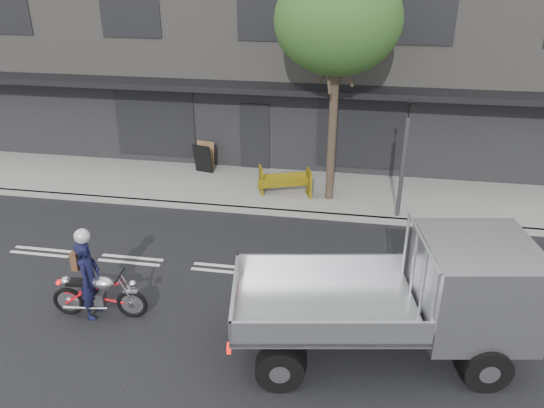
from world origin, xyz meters
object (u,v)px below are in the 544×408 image
Objects in this scene: street_tree at (338,21)px; traffic_light_pole at (403,166)px; motorcycle at (99,294)px; rider at (90,279)px; construction_barrier at (284,184)px; flatbed_ute at (446,290)px; sandwich_board at (203,159)px.

street_tree is 4.23m from traffic_light_pole.
motorcycle is 1.16× the size of rider.
construction_barrier is at bearing 169.02° from traffic_light_pole.
rider is at bearing -139.50° from traffic_light_pole.
flatbed_ute reaches higher than motorcycle.
motorcycle is at bearing -95.34° from rider.
flatbed_ute is at bearing -95.00° from rider.
sandwich_board is at bearing 163.23° from street_tree.
street_tree is at bearing -40.37° from rider.
construction_barrier is 3.33m from sandwich_board.
traffic_light_pole is 0.63× the size of flatbed_ute.
motorcycle is (-6.31, -5.51, -1.12)m from traffic_light_pole.
street_tree is at bearing -5.27° from sandwich_board.
construction_barrier is (-3.37, 0.65, -1.06)m from traffic_light_pole.
traffic_light_pole is 2.02× the size of rider.
sandwich_board is (-4.34, 1.31, -4.63)m from street_tree.
rider is 6.90m from construction_barrier.
flatbed_ute is at bearing -84.58° from traffic_light_pole.
construction_barrier is (2.94, 6.17, 0.06)m from motorcycle.
construction_barrier is at bearing 59.16° from motorcycle.
traffic_light_pole reaches higher than rider.
rider is at bearing 170.67° from flatbed_ute.
street_tree is 4.88m from construction_barrier.
motorcycle is 1.27× the size of construction_barrier.
motorcycle is at bearing -115.47° from construction_barrier.
flatbed_ute is (2.52, -6.32, -3.88)m from street_tree.
street_tree reaches higher than flatbed_ute.
flatbed_ute is at bearing -4.99° from motorcycle.
flatbed_ute is (6.83, 0.04, 0.87)m from motorcycle.
motorcycle is 7.67m from sandwich_board.
rider is 7.00m from flatbed_ute.
flatbed_ute is 3.52× the size of construction_barrier.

